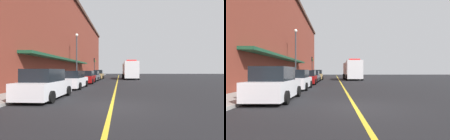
{
  "view_description": "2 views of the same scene",
  "coord_description": "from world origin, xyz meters",
  "views": [
    {
      "loc": [
        0.39,
        -8.14,
        1.67
      ],
      "look_at": [
        -1.08,
        24.59,
        1.75
      ],
      "focal_mm": 28.18,
      "sensor_mm": 36.0,
      "label": 1
    },
    {
      "loc": [
        -0.91,
        -8.24,
        1.52
      ],
      "look_at": [
        -0.39,
        15.8,
        1.68
      ],
      "focal_mm": 31.07,
      "sensor_mm": 36.0,
      "label": 2
    }
  ],
  "objects": [
    {
      "name": "parking_meter_0",
      "position": [
        -5.35,
        23.24,
        1.06
      ],
      "size": [
        0.14,
        0.18,
        1.33
      ],
      "color": "#4C4C51",
      "rests_on": "sidewalk_left"
    },
    {
      "name": "brick_building_left",
      "position": [
        -12.53,
        23.99,
        7.18
      ],
      "size": [
        11.44,
        64.0,
        14.34
      ],
      "color": "maroon",
      "rests_on": "ground"
    },
    {
      "name": "parked_car_3",
      "position": [
        -3.92,
        20.64,
        0.74
      ],
      "size": [
        1.97,
        4.35,
        1.57
      ],
      "rotation": [
        0.0,
        0.0,
        1.56
      ],
      "color": "#595B60",
      "rests_on": "ground"
    },
    {
      "name": "traffic_light_near",
      "position": [
        -5.29,
        30.86,
        3.16
      ],
      "size": [
        0.38,
        0.36,
        4.3
      ],
      "color": "#232326",
      "rests_on": "sidewalk_left"
    },
    {
      "name": "street_lamp_left",
      "position": [
        -5.95,
        17.36,
        4.4
      ],
      "size": [
        0.44,
        0.44,
        6.94
      ],
      "color": "#33383D",
      "rests_on": "sidewalk_left"
    },
    {
      "name": "ground_plane",
      "position": [
        0.0,
        25.0,
        0.0
      ],
      "size": [
        112.0,
        112.0,
        0.0
      ],
      "primitive_type": "plane",
      "color": "black"
    },
    {
      "name": "sidewalk_left",
      "position": [
        -6.2,
        25.0,
        0.07
      ],
      "size": [
        2.4,
        70.0,
        0.15
      ],
      "primitive_type": "cube",
      "color": "gray",
      "rests_on": "ground"
    },
    {
      "name": "parking_meter_1",
      "position": [
        -5.35,
        4.83,
        1.06
      ],
      "size": [
        0.14,
        0.18,
        1.33
      ],
      "color": "#4C4C51",
      "rests_on": "sidewalk_left"
    },
    {
      "name": "parked_car_1",
      "position": [
        -4.01,
        8.28,
        0.78
      ],
      "size": [
        2.14,
        4.76,
        1.65
      ],
      "rotation": [
        0.0,
        0.0,
        1.56
      ],
      "color": "silver",
      "rests_on": "ground"
    },
    {
      "name": "parked_car_2",
      "position": [
        -3.95,
        14.66,
        0.77
      ],
      "size": [
        2.18,
        4.72,
        1.63
      ],
      "rotation": [
        0.0,
        0.0,
        1.6
      ],
      "color": "maroon",
      "rests_on": "ground"
    },
    {
      "name": "parked_car_4",
      "position": [
        -3.86,
        26.63,
        0.83
      ],
      "size": [
        2.12,
        4.64,
        1.77
      ],
      "rotation": [
        0.0,
        0.0,
        1.6
      ],
      "color": "#A5844C",
      "rests_on": "ground"
    },
    {
      "name": "lane_center_stripe",
      "position": [
        0.0,
        25.0,
        0.0
      ],
      "size": [
        0.16,
        70.0,
        0.01
      ],
      "primitive_type": "cube",
      "color": "gold",
      "rests_on": "ground"
    },
    {
      "name": "parked_car_0",
      "position": [
        -3.97,
        1.94,
        0.82
      ],
      "size": [
        2.09,
        4.48,
        1.75
      ],
      "rotation": [
        0.0,
        0.0,
        1.56
      ],
      "color": "silver",
      "rests_on": "ground"
    },
    {
      "name": "box_truck",
      "position": [
        2.36,
        26.26,
        1.7
      ],
      "size": [
        3.05,
        8.37,
        3.56
      ],
      "rotation": [
        0.0,
        0.0,
        -1.54
      ],
      "color": "silver",
      "rests_on": "ground"
    }
  ]
}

